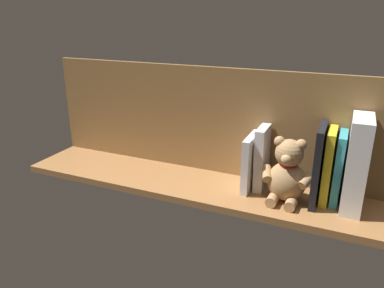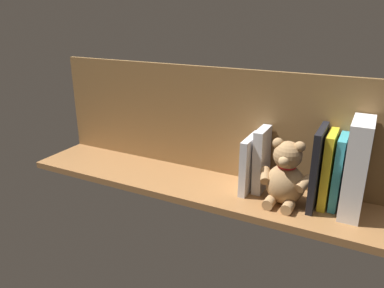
# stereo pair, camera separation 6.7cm
# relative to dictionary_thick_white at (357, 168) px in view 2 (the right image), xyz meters

# --- Properties ---
(ground_plane) EXTENTS (1.16, 0.25, 0.02)m
(ground_plane) POSITION_rel_dictionary_thick_white_xyz_m (0.48, 0.02, -0.14)
(ground_plane) COLOR #9E6B3D
(shelf_back_panel) EXTENTS (1.16, 0.02, 0.36)m
(shelf_back_panel) POSITION_rel_dictionary_thick_white_xyz_m (0.48, -0.08, 0.05)
(shelf_back_panel) COLOR olive
(shelf_back_panel) RESTS_ON ground_plane
(dictionary_thick_white) EXTENTS (0.05, 0.14, 0.26)m
(dictionary_thick_white) POSITION_rel_dictionary_thick_white_xyz_m (0.00, 0.00, 0.00)
(dictionary_thick_white) COLOR white
(dictionary_thick_white) RESTS_ON ground_plane
(book_0) EXTENTS (0.02, 0.11, 0.21)m
(book_0) POSITION_rel_dictionary_thick_white_xyz_m (0.04, -0.02, -0.03)
(book_0) COLOR teal
(book_0) RESTS_ON ground_plane
(book_1) EXTENTS (0.02, 0.11, 0.22)m
(book_1) POSITION_rel_dictionary_thick_white_xyz_m (0.07, -0.02, -0.02)
(book_1) COLOR yellow
(book_1) RESTS_ON ground_plane
(book_2) EXTENTS (0.02, 0.15, 0.23)m
(book_2) POSITION_rel_dictionary_thick_white_xyz_m (0.10, 0.00, -0.02)
(book_2) COLOR black
(book_2) RESTS_ON ground_plane
(teddy_bear) EXTENTS (0.16, 0.13, 0.19)m
(teddy_bear) POSITION_rel_dictionary_thick_white_xyz_m (0.18, 0.03, -0.05)
(teddy_bear) COLOR tan
(teddy_bear) RESTS_ON ground_plane
(book_3) EXTENTS (0.03, 0.10, 0.20)m
(book_3) POSITION_rel_dictionary_thick_white_xyz_m (0.26, -0.02, -0.03)
(book_3) COLOR silver
(book_3) RESTS_ON ground_plane
(book_4) EXTENTS (0.02, 0.14, 0.17)m
(book_4) POSITION_rel_dictionary_thick_white_xyz_m (0.30, -0.00, -0.05)
(book_4) COLOR silver
(book_4) RESTS_ON ground_plane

